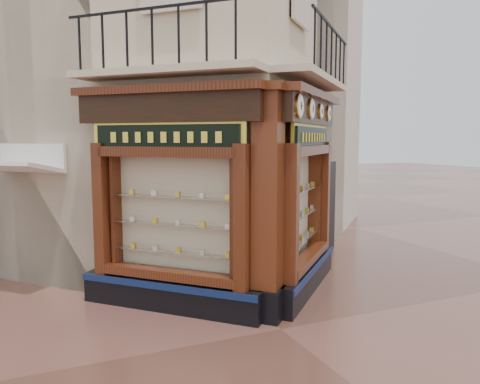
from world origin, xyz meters
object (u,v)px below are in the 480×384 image
clock_b (311,109)px  clock_d (328,113)px  corner_pilaster (268,206)px  awning (22,292)px  signboard_left (166,137)px  clock_c (321,111)px  signboard_right (311,137)px  clock_a (299,106)px

clock_b → clock_d: clock_b is taller
corner_pilaster → clock_d: (2.35, 1.75, 1.67)m
clock_b → awning: 6.77m
clock_d → awning: clock_d is taller
clock_b → signboard_left: size_ratio=0.18×
clock_c → signboard_right: 0.62m
clock_b → clock_d: (1.18, 1.18, -0.00)m
corner_pilaster → awning: size_ratio=2.37×
corner_pilaster → signboard_right: size_ratio=2.03×
clock_c → clock_a: bearing=-180.0°
clock_b → clock_c: 0.83m
clock_d → signboard_right: clock_d is taller
clock_a → signboard_right: size_ratio=0.21×
signboard_left → signboard_right: (2.92, -0.00, 0.00)m
clock_b → awning: clock_b is taller
corner_pilaster → clock_a: bearing=-49.9°
clock_d → clock_b: bearing=180.0°
clock_a → awning: 6.60m
clock_a → clock_d: 2.54m
awning → signboard_left: signboard_left is taller
awning → signboard_right: bearing=-157.2°
clock_a → corner_pilaster: bearing=130.1°
corner_pilaster → clock_d: bearing=-8.4°
corner_pilaster → signboard_right: 2.12m
clock_a → awning: size_ratio=0.24×
awning → signboard_left: (2.45, -2.19, 3.10)m
clock_d → awning: bearing=121.9°
clock_b → signboard_left: clock_b is taller
clock_a → signboard_left: clock_a is taller
clock_c → signboard_right: (-0.31, -0.15, -0.52)m
clock_b → awning: (-5.08, 2.63, -3.62)m
corner_pilaster → awning: bearing=95.7°
clock_a → clock_d: size_ratio=1.23×
clock_a → signboard_right: bearing=4.5°
clock_c → signboard_left: 3.27m
signboard_left → clock_b: bearing=-144.5°
clock_c → awning: clock_c is taller
awning → signboard_right: signboard_right is taller
corner_pilaster → signboard_right: bearing=-10.2°
signboard_right → clock_a: bearing=-175.5°
signboard_right → corner_pilaster: bearing=169.8°
clock_c → clock_d: size_ratio=0.93×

